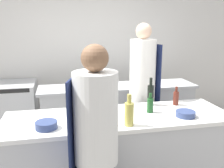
{
  "coord_description": "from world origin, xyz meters",
  "views": [
    {
      "loc": [
        -0.57,
        -2.32,
        1.79
      ],
      "look_at": [
        0.0,
        0.35,
        1.14
      ],
      "focal_mm": 40.0,
      "sensor_mm": 36.0,
      "label": 1
    }
  ],
  "objects_px": {
    "chef_at_stove": "(142,94)",
    "bottle_olive_oil": "(150,105)",
    "stockpot": "(86,81)",
    "bowl_prep_small": "(46,125)",
    "bottle_wine": "(129,113)",
    "bottle_cooking_oil": "(150,94)",
    "oven_range": "(14,110)",
    "bowl_mixing_large": "(185,114)",
    "bottle_vinegar": "(176,98)",
    "chef_at_prep_near": "(96,153)"
  },
  "relations": [
    {
      "from": "chef_at_stove",
      "to": "bottle_olive_oil",
      "type": "relative_size",
      "value": 8.67
    },
    {
      "from": "stockpot",
      "to": "bowl_prep_small",
      "type": "bearing_deg",
      "value": -110.0
    },
    {
      "from": "chef_at_stove",
      "to": "bottle_olive_oil",
      "type": "distance_m",
      "value": 0.59
    },
    {
      "from": "bottle_wine",
      "to": "bowl_prep_small",
      "type": "xyz_separation_m",
      "value": [
        -0.74,
        0.08,
        -0.08
      ]
    },
    {
      "from": "bottle_cooking_oil",
      "to": "bottle_olive_oil",
      "type": "bearing_deg",
      "value": -111.08
    },
    {
      "from": "oven_range",
      "to": "bottle_wine",
      "type": "height_order",
      "value": "bottle_wine"
    },
    {
      "from": "bowl_mixing_large",
      "to": "bottle_vinegar",
      "type": "bearing_deg",
      "value": 78.63
    },
    {
      "from": "chef_at_prep_near",
      "to": "bottle_vinegar",
      "type": "bearing_deg",
      "value": -36.3
    },
    {
      "from": "chef_at_stove",
      "to": "bottle_vinegar",
      "type": "xyz_separation_m",
      "value": [
        0.27,
        -0.4,
        0.06
      ]
    },
    {
      "from": "chef_at_prep_near",
      "to": "chef_at_stove",
      "type": "bearing_deg",
      "value": -16.73
    },
    {
      "from": "oven_range",
      "to": "bowl_prep_small",
      "type": "distance_m",
      "value": 2.05
    },
    {
      "from": "bottle_olive_oil",
      "to": "bowl_prep_small",
      "type": "xyz_separation_m",
      "value": [
        -1.05,
        -0.21,
        -0.05
      ]
    },
    {
      "from": "bottle_olive_oil",
      "to": "bottle_vinegar",
      "type": "relative_size",
      "value": 0.97
    },
    {
      "from": "bottle_wine",
      "to": "bowl_prep_small",
      "type": "height_order",
      "value": "bottle_wine"
    },
    {
      "from": "chef_at_prep_near",
      "to": "chef_at_stove",
      "type": "distance_m",
      "value": 1.44
    },
    {
      "from": "bowl_mixing_large",
      "to": "stockpot",
      "type": "bearing_deg",
      "value": 121.62
    },
    {
      "from": "chef_at_prep_near",
      "to": "chef_at_stove",
      "type": "xyz_separation_m",
      "value": [
        0.78,
        1.21,
        0.08
      ]
    },
    {
      "from": "oven_range",
      "to": "bottle_wine",
      "type": "xyz_separation_m",
      "value": [
        1.35,
        -1.98,
        0.56
      ]
    },
    {
      "from": "bottle_vinegar",
      "to": "bottle_cooking_oil",
      "type": "xyz_separation_m",
      "value": [
        -0.29,
        0.06,
        0.04
      ]
    },
    {
      "from": "bottle_olive_oil",
      "to": "bottle_cooking_oil",
      "type": "relative_size",
      "value": 0.66
    },
    {
      "from": "chef_at_prep_near",
      "to": "bowl_mixing_large",
      "type": "height_order",
      "value": "chef_at_prep_near"
    },
    {
      "from": "bowl_mixing_large",
      "to": "bowl_prep_small",
      "type": "height_order",
      "value": "bowl_prep_small"
    },
    {
      "from": "bowl_mixing_large",
      "to": "bowl_prep_small",
      "type": "distance_m",
      "value": 1.36
    },
    {
      "from": "bottle_cooking_oil",
      "to": "bowl_mixing_large",
      "type": "distance_m",
      "value": 0.49
    },
    {
      "from": "bottle_vinegar",
      "to": "bottle_olive_oil",
      "type": "bearing_deg",
      "value": -154.79
    },
    {
      "from": "bottle_vinegar",
      "to": "stockpot",
      "type": "relative_size",
      "value": 0.71
    },
    {
      "from": "chef_at_stove",
      "to": "stockpot",
      "type": "height_order",
      "value": "chef_at_stove"
    },
    {
      "from": "bottle_vinegar",
      "to": "bottle_cooking_oil",
      "type": "distance_m",
      "value": 0.3
    },
    {
      "from": "oven_range",
      "to": "bottle_vinegar",
      "type": "relative_size",
      "value": 4.18
    },
    {
      "from": "oven_range",
      "to": "bottle_cooking_oil",
      "type": "distance_m",
      "value": 2.35
    },
    {
      "from": "oven_range",
      "to": "bottle_cooking_oil",
      "type": "bearing_deg",
      "value": -39.59
    },
    {
      "from": "bottle_olive_oil",
      "to": "bowl_prep_small",
      "type": "relative_size",
      "value": 1.08
    },
    {
      "from": "bottle_olive_oil",
      "to": "bowl_prep_small",
      "type": "bearing_deg",
      "value": -168.81
    },
    {
      "from": "bottle_wine",
      "to": "bottle_cooking_oil",
      "type": "xyz_separation_m",
      "value": [
        0.41,
        0.53,
        0.01
      ]
    },
    {
      "from": "bottle_wine",
      "to": "bowl_prep_small",
      "type": "bearing_deg",
      "value": 173.57
    },
    {
      "from": "chef_at_stove",
      "to": "stockpot",
      "type": "xyz_separation_m",
      "value": [
        -0.65,
        0.6,
        0.08
      ]
    },
    {
      "from": "oven_range",
      "to": "bottle_wine",
      "type": "relative_size",
      "value": 3.04
    },
    {
      "from": "bowl_prep_small",
      "to": "bottle_olive_oil",
      "type": "bearing_deg",
      "value": 11.19
    },
    {
      "from": "oven_range",
      "to": "bowl_mixing_large",
      "type": "bearing_deg",
      "value": -43.78
    },
    {
      "from": "oven_range",
      "to": "bowl_prep_small",
      "type": "xyz_separation_m",
      "value": [
        0.61,
        -1.9,
        0.47
      ]
    },
    {
      "from": "bottle_cooking_oil",
      "to": "bowl_prep_small",
      "type": "bearing_deg",
      "value": -158.55
    },
    {
      "from": "bottle_vinegar",
      "to": "stockpot",
      "type": "bearing_deg",
      "value": 132.52
    },
    {
      "from": "chef_at_prep_near",
      "to": "stockpot",
      "type": "distance_m",
      "value": 1.83
    },
    {
      "from": "chef_at_stove",
      "to": "bottle_cooking_oil",
      "type": "relative_size",
      "value": 5.7
    },
    {
      "from": "chef_at_prep_near",
      "to": "stockpot",
      "type": "xyz_separation_m",
      "value": [
        0.13,
        1.81,
        0.16
      ]
    },
    {
      "from": "bottle_cooking_oil",
      "to": "chef_at_stove",
      "type": "bearing_deg",
      "value": 86.95
    },
    {
      "from": "bottle_vinegar",
      "to": "bowl_prep_small",
      "type": "bearing_deg",
      "value": -164.87
    },
    {
      "from": "bottle_wine",
      "to": "chef_at_stove",
      "type": "bearing_deg",
      "value": 64.09
    },
    {
      "from": "oven_range",
      "to": "bottle_cooking_oil",
      "type": "xyz_separation_m",
      "value": [
        1.76,
        -1.45,
        0.57
      ]
    },
    {
      "from": "bottle_cooking_oil",
      "to": "stockpot",
      "type": "distance_m",
      "value": 1.14
    }
  ]
}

